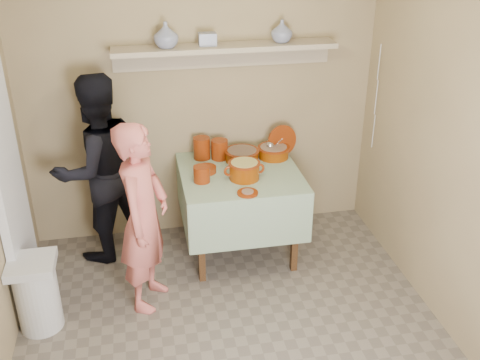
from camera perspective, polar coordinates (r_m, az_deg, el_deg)
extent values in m
plane|color=#6A5F53|center=(3.96, -0.08, -17.54)|extent=(3.50, 3.50, 0.00)
cube|color=silver|center=(4.23, -22.49, -0.06)|extent=(0.06, 0.70, 2.00)
cylinder|color=#681D04|center=(4.80, -3.91, 3.25)|extent=(0.14, 0.14, 0.19)
cylinder|color=#681D04|center=(4.79, -2.09, 3.13)|extent=(0.14, 0.14, 0.17)
cylinder|color=#681D04|center=(4.41, -3.91, 0.60)|extent=(0.13, 0.13, 0.13)
cylinder|color=#681D04|center=(4.58, -3.44, 1.08)|extent=(0.16, 0.16, 0.05)
cylinder|color=#681D04|center=(4.90, 4.30, 4.03)|extent=(0.28, 0.13, 0.27)
imported|color=navy|center=(4.67, 4.27, 14.85)|extent=(0.19, 0.19, 0.18)
imported|color=navy|center=(4.50, -7.54, 14.40)|extent=(0.27, 0.27, 0.20)
cube|color=navy|center=(4.56, -3.33, 14.09)|extent=(0.14, 0.10, 0.10)
imported|color=#CA5E57|center=(4.07, -9.75, -3.79)|extent=(0.52, 0.62, 1.45)
imported|color=black|center=(4.69, -14.19, 1.06)|extent=(0.97, 0.90, 1.59)
cube|color=#9B855F|center=(4.80, -4.09, 8.91)|extent=(3.00, 0.02, 2.60)
cube|color=#9B855F|center=(3.75, 23.22, 1.51)|extent=(0.02, 3.50, 2.60)
cube|color=#4C2D16|center=(4.42, -3.96, -6.37)|extent=(0.05, 0.05, 0.71)
cube|color=#4C2D16|center=(4.55, 5.61, -5.36)|extent=(0.05, 0.05, 0.71)
cube|color=#4C2D16|center=(5.07, -5.07, -1.76)|extent=(0.05, 0.05, 0.71)
cube|color=#4C2D16|center=(5.19, 3.30, -1.01)|extent=(0.05, 0.05, 0.71)
cube|color=#4C2D16|center=(4.61, -0.03, 0.56)|extent=(0.90, 0.90, 0.04)
cube|color=#1E5925|center=(4.60, -0.03, 0.84)|extent=(0.96, 0.96, 0.01)
cube|color=#1E5925|center=(4.29, 1.19, -4.50)|extent=(0.96, 0.01, 0.44)
cube|color=#1E5925|center=(5.12, -1.04, 0.96)|extent=(0.96, 0.01, 0.44)
cube|color=#1E5925|center=(4.64, -5.86, -2.05)|extent=(0.01, 0.96, 0.44)
cube|color=#1E5925|center=(4.80, 5.61, -1.01)|extent=(0.01, 0.96, 0.44)
cylinder|color=#662402|center=(4.76, 0.19, 2.50)|extent=(0.28, 0.28, 0.09)
cylinder|color=#681D04|center=(4.75, 0.19, 2.96)|extent=(0.30, 0.30, 0.01)
cylinder|color=brown|center=(4.75, 0.19, 2.78)|extent=(0.25, 0.25, 0.05)
cylinder|color=#662402|center=(4.84, 3.42, 2.84)|extent=(0.26, 0.26, 0.09)
cylinder|color=#681D04|center=(4.82, 3.43, 3.30)|extent=(0.28, 0.28, 0.01)
cylinder|color=#8C6B54|center=(4.83, 3.43, 3.12)|extent=(0.23, 0.23, 0.05)
cylinder|color=silver|center=(4.70, 3.93, 3.82)|extent=(0.01, 0.22, 0.16)
sphere|color=silver|center=(4.82, 3.08, 3.51)|extent=(0.07, 0.07, 0.07)
cylinder|color=#662402|center=(4.45, 0.44, 0.96)|extent=(0.24, 0.24, 0.14)
cylinder|color=#681D04|center=(4.42, 0.44, 1.71)|extent=(0.25, 0.25, 0.01)
cylinder|color=tan|center=(4.42, 0.44, 1.54)|extent=(0.21, 0.21, 0.05)
torus|color=#681D04|center=(4.42, -1.08, 0.92)|extent=(0.09, 0.02, 0.09)
torus|color=#681D04|center=(4.47, 1.95, 1.17)|extent=(0.09, 0.02, 0.09)
cylinder|color=#681D04|center=(4.24, 0.78, -1.32)|extent=(0.16, 0.16, 0.02)
cylinder|color=#8C6B54|center=(4.23, 0.78, -1.19)|extent=(0.09, 0.09, 0.01)
cube|color=tan|center=(4.59, -1.49, 13.32)|extent=(1.80, 0.25, 0.04)
cube|color=tan|center=(4.73, -1.72, 12.46)|extent=(1.80, 0.02, 0.18)
cylinder|color=silver|center=(4.27, -19.87, -11.17)|extent=(0.30, 0.30, 0.50)
cube|color=silver|center=(4.11, -20.47, -8.07)|extent=(0.32, 0.32, 0.06)
cylinder|color=silver|center=(4.88, 13.96, 11.56)|extent=(0.01, 0.01, 0.30)
cylinder|color=silver|center=(4.95, 13.67, 8.15)|extent=(0.01, 0.01, 0.30)
cylinder|color=silver|center=(5.03, 13.40, 4.84)|extent=(0.01, 0.01, 0.30)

